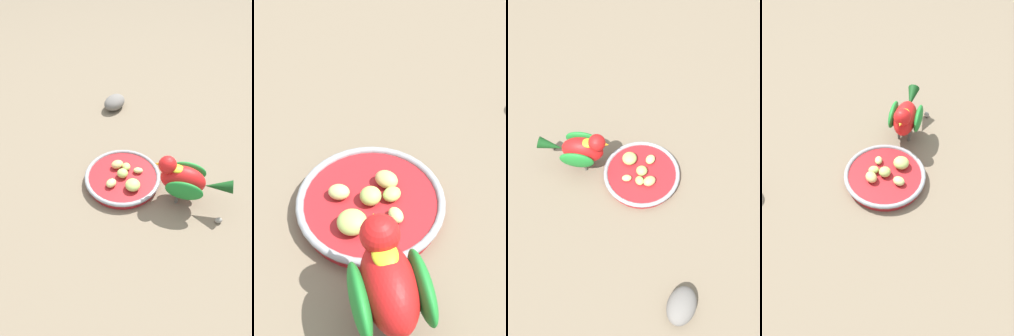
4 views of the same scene
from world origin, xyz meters
The scene contains 9 objects.
ground_plane centered at (0.00, 0.00, 0.00)m, with size 4.00×4.00×0.00m, color #756651.
feeding_bowl centered at (0.03, 0.00, 0.01)m, with size 0.20×0.20×0.02m.
apple_piece_0 centered at (0.03, 0.00, 0.03)m, with size 0.03×0.03×0.02m, color #B2CC66.
apple_piece_1 centered at (0.06, 0.00, 0.03)m, with size 0.03×0.02×0.02m, color #B2CC66.
apple_piece_2 centered at (0.06, -0.03, 0.03)m, with size 0.02×0.02×0.01m, color #C6D17A.
apple_piece_3 centered at (0.06, 0.02, 0.03)m, with size 0.03×0.03×0.02m, color tan.
apple_piece_4 centered at (-0.01, 0.02, 0.03)m, with size 0.03×0.02×0.02m, color #C6D17A.
apple_piece_5 centered at (0.00, -0.04, 0.03)m, with size 0.04×0.04×0.02m, color #B2CC66.
parrot centered at (0.02, -0.16, 0.08)m, with size 0.09×0.19×0.13m.
Camera 2 is at (-0.03, -0.39, 0.51)m, focal length 50.87 mm.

